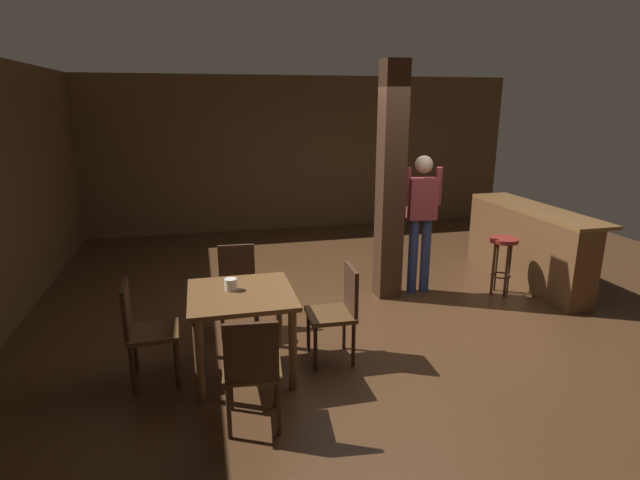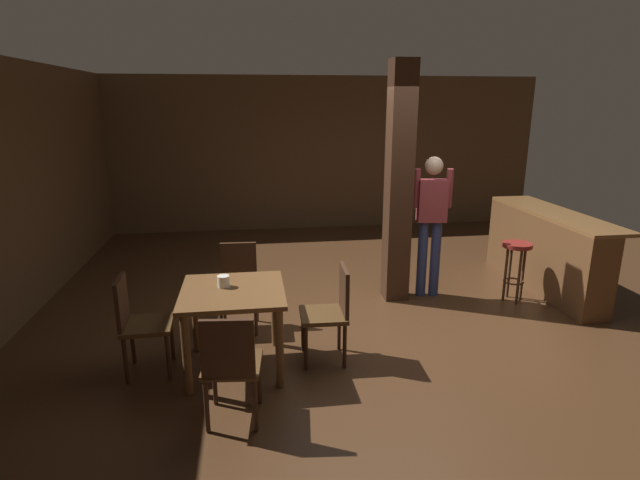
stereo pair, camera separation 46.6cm
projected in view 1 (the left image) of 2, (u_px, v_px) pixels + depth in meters
ground_plane at (390, 322)px, 5.49m from camera, size 10.80×10.80×0.00m
wall_back at (305, 154)px, 9.34m from camera, size 8.00×0.10×2.80m
pillar at (391, 184)px, 5.89m from camera, size 0.28×0.28×2.80m
dining_table at (242, 307)px, 4.32m from camera, size 0.90×0.90×0.75m
chair_north at (238, 284)px, 5.18m from camera, size 0.44×0.44×0.89m
chair_east at (339, 308)px, 4.58m from camera, size 0.43×0.43×0.89m
chair_west at (143, 327)px, 4.19m from camera, size 0.44×0.44×0.89m
chair_south at (252, 367)px, 3.57m from camera, size 0.46×0.46×0.89m
napkin_cup at (231, 284)px, 4.33m from camera, size 0.11×0.11×0.10m
standing_person at (421, 215)px, 6.11m from camera, size 0.47×0.25×1.72m
bar_counter at (526, 244)px, 6.61m from camera, size 0.56×2.23×1.01m
bar_stool_near at (503, 252)px, 6.15m from camera, size 0.34×0.34×0.73m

